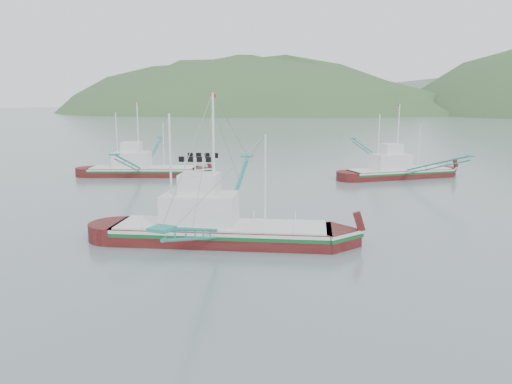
% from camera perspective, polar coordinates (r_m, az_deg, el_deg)
% --- Properties ---
extents(ground, '(1200.00, 1200.00, 0.00)m').
position_cam_1_polar(ground, '(35.55, -4.15, -6.67)').
color(ground, slate).
rests_on(ground, ground).
extents(main_boat, '(16.67, 28.36, 11.84)m').
position_cam_1_polar(main_boat, '(36.93, -4.18, -2.28)').
color(main_boat, '#450C0B').
rests_on(main_boat, ground).
extents(bg_boat_far, '(21.74, 22.57, 10.78)m').
position_cam_1_polar(bg_boat_far, '(70.60, 16.06, 3.42)').
color(bg_boat_far, '#450C0B').
rests_on(bg_boat_far, ground).
extents(bg_boat_left, '(15.29, 25.53, 10.91)m').
position_cam_1_polar(bg_boat_left, '(71.37, -12.90, 3.56)').
color(bg_boat_left, '#450C0B').
rests_on(bg_boat_left, ground).
extents(headland_left, '(448.00, 308.00, 210.00)m').
position_cam_1_polar(headland_left, '(436.56, -1.63, 9.06)').
color(headland_left, '#38582D').
rests_on(headland_left, ground).
extents(ridge_distant, '(960.00, 400.00, 240.00)m').
position_cam_1_polar(ridge_distant, '(589.83, 26.77, 8.32)').
color(ridge_distant, slate).
rests_on(ridge_distant, ground).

